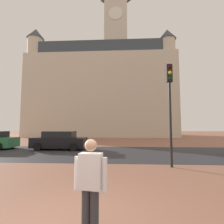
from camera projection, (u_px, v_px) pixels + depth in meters
The scene contains 6 objects.
ground_plane at pixel (109, 152), 13.07m from camera, with size 120.00×120.00×0.00m, color #93604C.
street_asphalt_strip at pixel (109, 153), 12.75m from camera, with size 120.00×7.58×0.00m, color #2D2D33.
landmark_building at pixel (104, 91), 37.12m from camera, with size 28.51×13.95×33.39m.
person_skater at pixel (91, 183), 3.04m from camera, with size 0.60×0.34×1.73m.
car_black at pixel (60, 141), 14.71m from camera, with size 4.50×2.08×1.55m.
traffic_light_pole at pixel (170, 95), 8.53m from camera, with size 0.28×0.34×5.08m.
Camera 1 is at (0.94, -3.25, 1.96)m, focal length 27.49 mm.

